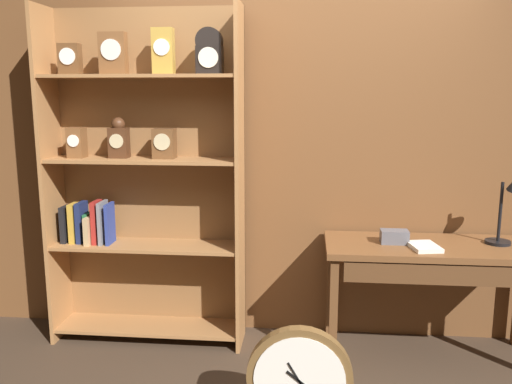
{
  "coord_description": "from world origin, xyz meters",
  "views": [
    {
      "loc": [
        0.08,
        -2.42,
        1.71
      ],
      "look_at": [
        -0.22,
        0.67,
        1.13
      ],
      "focal_mm": 37.45,
      "sensor_mm": 36.0,
      "label": 1
    }
  ],
  "objects_px": {
    "workbench": "(435,260)",
    "toolbox_small": "(394,237)",
    "bookshelf": "(142,174)",
    "open_repair_manual": "(424,247)",
    "desk_lamp": "(508,206)",
    "round_clock_large": "(299,380)"
  },
  "relations": [
    {
      "from": "open_repair_manual",
      "to": "workbench",
      "type": "bearing_deg",
      "value": 31.07
    },
    {
      "from": "desk_lamp",
      "to": "toolbox_small",
      "type": "bearing_deg",
      "value": -177.99
    },
    {
      "from": "bookshelf",
      "to": "round_clock_large",
      "type": "xyz_separation_m",
      "value": [
        1.09,
        -1.0,
        -0.87
      ]
    },
    {
      "from": "desk_lamp",
      "to": "open_repair_manual",
      "type": "bearing_deg",
      "value": -166.23
    },
    {
      "from": "workbench",
      "to": "round_clock_large",
      "type": "height_order",
      "value": "workbench"
    },
    {
      "from": "desk_lamp",
      "to": "open_repair_manual",
      "type": "relative_size",
      "value": 2.06
    },
    {
      "from": "bookshelf",
      "to": "desk_lamp",
      "type": "bearing_deg",
      "value": -2.12
    },
    {
      "from": "toolbox_small",
      "to": "open_repair_manual",
      "type": "height_order",
      "value": "toolbox_small"
    },
    {
      "from": "bookshelf",
      "to": "open_repair_manual",
      "type": "distance_m",
      "value": 1.88
    },
    {
      "from": "desk_lamp",
      "to": "toolbox_small",
      "type": "xyz_separation_m",
      "value": [
        -0.69,
        -0.02,
        -0.21
      ]
    },
    {
      "from": "desk_lamp",
      "to": "toolbox_small",
      "type": "height_order",
      "value": "desk_lamp"
    },
    {
      "from": "workbench",
      "to": "toolbox_small",
      "type": "distance_m",
      "value": 0.29
    },
    {
      "from": "bookshelf",
      "to": "workbench",
      "type": "relative_size",
      "value": 1.65
    },
    {
      "from": "workbench",
      "to": "round_clock_large",
      "type": "relative_size",
      "value": 2.39
    },
    {
      "from": "bookshelf",
      "to": "open_repair_manual",
      "type": "relative_size",
      "value": 10.27
    },
    {
      "from": "workbench",
      "to": "toolbox_small",
      "type": "xyz_separation_m",
      "value": [
        -0.25,
        0.03,
        0.14
      ]
    },
    {
      "from": "open_repair_manual",
      "to": "bookshelf",
      "type": "bearing_deg",
      "value": 163.05
    },
    {
      "from": "desk_lamp",
      "to": "round_clock_large",
      "type": "relative_size",
      "value": 0.79
    },
    {
      "from": "bookshelf",
      "to": "workbench",
      "type": "xyz_separation_m",
      "value": [
        1.92,
        -0.14,
        -0.5
      ]
    },
    {
      "from": "toolbox_small",
      "to": "round_clock_large",
      "type": "height_order",
      "value": "toolbox_small"
    },
    {
      "from": "bookshelf",
      "to": "round_clock_large",
      "type": "relative_size",
      "value": 3.95
    },
    {
      "from": "desk_lamp",
      "to": "round_clock_large",
      "type": "bearing_deg",
      "value": -144.09
    }
  ]
}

